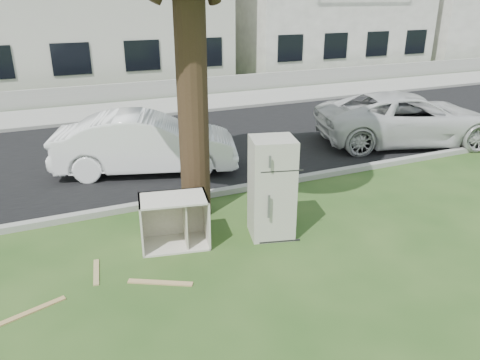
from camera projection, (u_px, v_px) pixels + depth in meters
name	position (u px, v px, depth m)	size (l,w,h in m)	color
ground	(257.00, 253.00, 7.55)	(120.00, 120.00, 0.00)	#254619
road	(160.00, 149.00, 12.64)	(120.00, 7.00, 0.01)	black
kerb_near	(205.00, 197.00, 9.63)	(120.00, 0.18, 0.12)	gray
kerb_far	(132.00, 119.00, 15.66)	(120.00, 0.18, 0.12)	gray
sidewalk	(124.00, 110.00, 16.89)	(120.00, 2.80, 0.01)	gray
low_wall	(115.00, 93.00, 18.12)	(120.00, 0.15, 0.70)	gray
townhouse_right	(315.00, 4.00, 25.69)	(10.20, 8.16, 6.84)	white
fridge	(272.00, 188.00, 7.84)	(0.71, 0.66, 1.73)	silver
cabinet	(174.00, 221.00, 7.66)	(1.10, 0.68, 0.85)	white
plank_a	(25.00, 314.00, 6.10)	(1.06, 0.09, 0.02)	#A88751
plank_b	(160.00, 283.00, 6.76)	(0.95, 0.09, 0.02)	tan
plank_c	(96.00, 272.00, 7.02)	(0.72, 0.08, 0.02)	tan
car_center	(146.00, 143.00, 10.83)	(1.46, 4.18, 1.38)	white
car_right	(408.00, 118.00, 12.95)	(2.31, 5.01, 1.39)	silver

